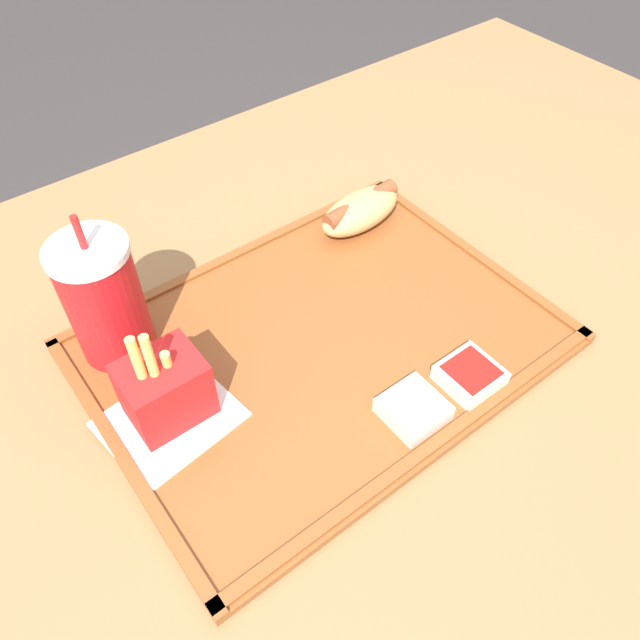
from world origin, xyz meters
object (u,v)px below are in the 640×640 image
sauce_cup_mayo (413,409)px  soda_cup (104,300)px  sauce_cup_ketchup (470,375)px  fries_carton (165,389)px  hot_dog_far (360,210)px

sauce_cup_mayo → soda_cup: bearing=126.4°
sauce_cup_ketchup → fries_carton: bearing=149.6°
fries_carton → sauce_cup_ketchup: fries_carton is taller
soda_cup → fries_carton: soda_cup is taller
hot_dog_far → fries_carton: (-0.33, -0.11, 0.01)m
soda_cup → sauce_cup_mayo: soda_cup is taller
fries_carton → hot_dog_far: bearing=18.2°
hot_dog_far → sauce_cup_mayo: hot_dog_far is taller
hot_dog_far → sauce_cup_ketchup: hot_dog_far is taller
soda_cup → sauce_cup_mayo: size_ratio=3.12×
soda_cup → sauce_cup_mayo: (0.19, -0.25, -0.06)m
fries_carton → sauce_cup_mayo: 0.23m
soda_cup → hot_dog_far: soda_cup is taller
fries_carton → soda_cup: bearing=91.3°
sauce_cup_mayo → hot_dog_far: bearing=60.2°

